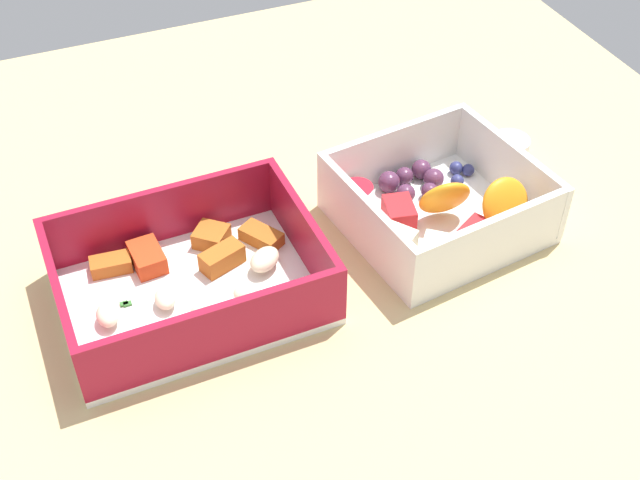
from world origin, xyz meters
TOP-DOWN VIEW (x-y plane):
  - table_surface at (0.00, 0.00)cm, footprint 80.00×80.00cm
  - pasta_container at (-11.39, -0.98)cm, footprint 19.10×14.36cm
  - fruit_bowl at (9.35, -0.80)cm, footprint 16.32×15.59cm
  - paper_cup_liner at (20.07, 5.03)cm, footprint 3.48×3.48cm

SIDE VIEW (x-z plane):
  - table_surface at x=0.00cm, z-range 0.00..2.00cm
  - paper_cup_liner at x=20.07cm, z-range 2.00..3.68cm
  - pasta_container at x=-11.39cm, z-range 0.96..6.45cm
  - fruit_bowl at x=9.35cm, z-range 1.16..6.67cm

